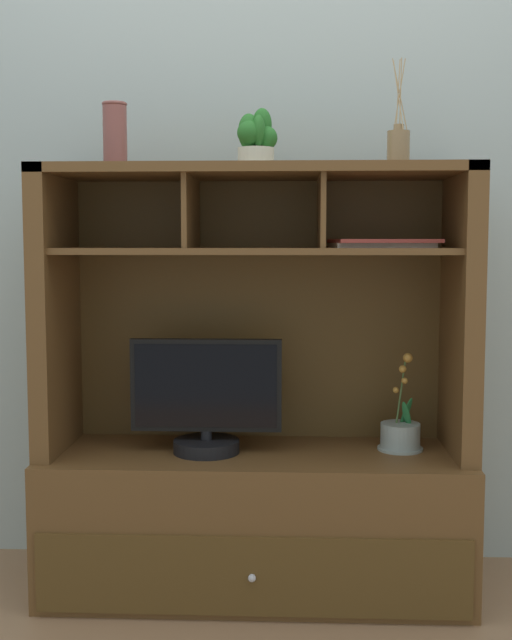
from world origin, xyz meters
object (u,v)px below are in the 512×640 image
object	(u,v)px
ceramic_vase	(115,134)
tv_monitor	(206,402)
media_console	(256,463)
magazine_stack_left	(382,243)
diffuser_bottle	(398,147)
potted_succulent	(256,140)
potted_orchid	(401,435)

from	to	relation	value
ceramic_vase	tv_monitor	bearing A→B (deg)	-3.67
media_console	magazine_stack_left	size ratio (longest dim) A/B	3.94
media_console	diffuser_bottle	xyz separation A→B (m)	(0.44, -0.03, 1.00)
media_console	diffuser_bottle	world-z (taller)	diffuser_bottle
magazine_stack_left	ceramic_vase	distance (m)	0.90
magazine_stack_left	potted_succulent	world-z (taller)	potted_succulent
potted_succulent	potted_orchid	bearing A→B (deg)	3.31
media_console	potted_orchid	xyz separation A→B (m)	(0.47, 0.01, 0.09)
magazine_stack_left	potted_succulent	xyz separation A→B (m)	(-0.39, 0.01, 0.32)
ceramic_vase	potted_succulent	bearing A→B (deg)	2.28
tv_monitor	diffuser_bottle	distance (m)	0.99
potted_orchid	magazine_stack_left	xyz separation A→B (m)	(-0.07, -0.03, 0.61)
media_console	magazine_stack_left	world-z (taller)	media_console
tv_monitor	media_console	bearing A→B (deg)	17.48
tv_monitor	potted_succulent	world-z (taller)	potted_succulent
tv_monitor	magazine_stack_left	distance (m)	0.75
potted_orchid	diffuser_bottle	distance (m)	0.91
media_console	magazine_stack_left	distance (m)	0.81
tv_monitor	magazine_stack_left	world-z (taller)	magazine_stack_left
media_console	magazine_stack_left	xyz separation A→B (m)	(0.39, -0.02, 0.71)
tv_monitor	diffuser_bottle	bearing A→B (deg)	1.64
media_console	magazine_stack_left	bearing A→B (deg)	-3.08
tv_monitor	diffuser_bottle	world-z (taller)	diffuser_bottle
media_console	potted_orchid	size ratio (longest dim) A/B	4.29
potted_orchid	diffuser_bottle	world-z (taller)	diffuser_bottle
media_console	potted_succulent	xyz separation A→B (m)	(-0.00, -0.01, 1.03)
tv_monitor	potted_succulent	size ratio (longest dim) A/B	2.61
potted_orchid	ceramic_vase	world-z (taller)	ceramic_vase
ceramic_vase	media_console	bearing A→B (deg)	4.08
diffuser_bottle	tv_monitor	bearing A→B (deg)	-178.36
tv_monitor	potted_succulent	bearing A→B (deg)	12.80
magazine_stack_left	diffuser_bottle	world-z (taller)	diffuser_bottle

